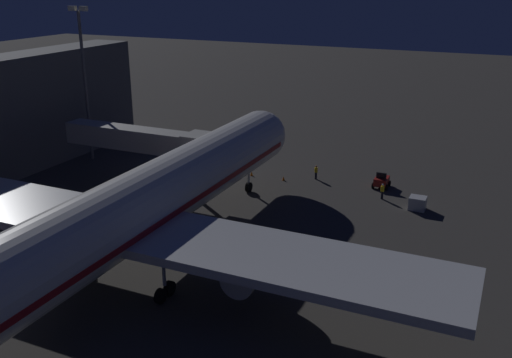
% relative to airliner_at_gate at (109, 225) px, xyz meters
% --- Properties ---
extents(ground_plane, '(320.00, 320.00, 0.00)m').
position_rel_airliner_at_gate_xyz_m(ground_plane, '(0.00, -12.47, -5.94)').
color(ground_plane, '#383533').
extents(airliner_at_gate, '(53.99, 64.72, 19.95)m').
position_rel_airliner_at_gate_xyz_m(airliner_at_gate, '(0.00, 0.00, 0.00)').
color(airliner_at_gate, silver).
rests_on(airliner_at_gate, ground_plane).
extents(jet_bridge, '(19.75, 3.40, 7.57)m').
position_rel_airliner_at_gate_xyz_m(jet_bridge, '(10.75, -21.18, 0.08)').
color(jet_bridge, '#9E9E99').
rests_on(jet_bridge, ground_plane).
extents(apron_floodlight_mast, '(2.90, 0.50, 20.49)m').
position_rel_airliner_at_gate_xyz_m(apron_floodlight_mast, '(25.50, -28.02, 5.78)').
color(apron_floodlight_mast, '#59595E').
rests_on(apron_floodlight_mast, ground_plane).
extents(baggage_tug_lead, '(1.86, 2.28, 1.95)m').
position_rel_airliner_at_gate_xyz_m(baggage_tug_lead, '(-13.88, -33.32, -5.17)').
color(baggage_tug_lead, maroon).
rests_on(baggage_tug_lead, ground_plane).
extents(baggage_container_near_belt, '(1.77, 1.58, 1.44)m').
position_rel_airliner_at_gate_xyz_m(baggage_container_near_belt, '(-19.06, -28.02, -5.23)').
color(baggage_container_near_belt, '#B7BABF').
rests_on(baggage_container_near_belt, ground_plane).
extents(ground_crew_marshaller_fwd, '(0.40, 0.40, 1.78)m').
position_rel_airliner_at_gate_xyz_m(ground_crew_marshaller_fwd, '(-5.71, -32.88, -4.96)').
color(ground_crew_marshaller_fwd, black).
rests_on(ground_crew_marshaller_fwd, ground_plane).
extents(ground_crew_by_tug, '(0.40, 0.40, 1.85)m').
position_rel_airliner_at_gate_xyz_m(ground_crew_by_tug, '(-14.84, -29.49, -4.92)').
color(ground_crew_by_tug, black).
rests_on(ground_crew_by_tug, ground_plane).
extents(traffic_cone_nose_port, '(0.36, 0.36, 0.55)m').
position_rel_airliner_at_gate_xyz_m(traffic_cone_nose_port, '(-2.20, -30.72, -5.67)').
color(traffic_cone_nose_port, orange).
rests_on(traffic_cone_nose_port, ground_plane).
extents(traffic_cone_nose_starboard, '(0.36, 0.36, 0.55)m').
position_rel_airliner_at_gate_xyz_m(traffic_cone_nose_starboard, '(2.20, -30.72, -5.67)').
color(traffic_cone_nose_starboard, orange).
rests_on(traffic_cone_nose_starboard, ground_plane).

